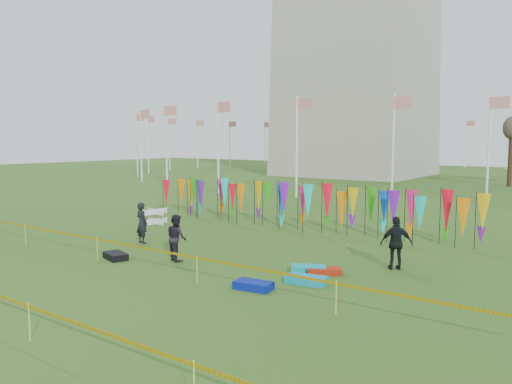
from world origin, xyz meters
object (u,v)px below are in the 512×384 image
Objects in this scene: person_mid at (176,238)px; kite_bag_blue at (253,285)px; kite_bag_red at (324,271)px; kite_bag_black at (116,256)px; kite_bag_teal at (306,280)px; person_right at (396,243)px; person_left at (142,223)px; box_kite at (156,217)px; kite_bag_turquoise at (309,269)px.

kite_bag_blue is (4.51, -1.27, -0.76)m from person_mid.
kite_bag_blue reaches higher than kite_bag_red.
kite_bag_black is at bearing 53.26° from person_mid.
kite_bag_teal is at bearing -86.84° from kite_bag_red.
kite_bag_blue is 0.91× the size of kite_bag_teal.
person_right is at bearing 27.36° from kite_bag_black.
kite_bag_red is (5.45, 1.50, -0.77)m from person_mid.
kite_bag_black is (1.45, -2.62, -0.78)m from person_left.
kite_bag_black is at bearing -169.37° from kite_bag_teal.
kite_bag_teal reaches higher than kite_bag_blue.
person_right reaches higher than box_kite.
kite_bag_black is at bearing -53.83° from box_kite.
person_left is at bearing -179.30° from kite_bag_red.
kite_bag_blue is (-2.68, -4.83, -0.82)m from person_right.
kite_bag_black is at bearing -160.02° from kite_bag_red.
kite_bag_turquoise is 0.54m from kite_bag_red.
kite_bag_teal is (0.07, -1.31, 0.02)m from kite_bag_red.
kite_bag_teal is at bearing -178.49° from person_left.
person_mid is (6.73, -5.18, 0.45)m from box_kite.
person_mid is at bearing -163.93° from kite_bag_turquoise.
person_mid is at bearing -177.94° from kite_bag_teal.
kite_bag_red is (-1.74, -2.06, -0.83)m from person_right.
person_right is at bearing -131.19° from person_mid.
person_right is 1.74× the size of kite_bag_black.
kite_bag_teal reaches higher than kite_bag_turquoise.
kite_bag_red is (0.54, 0.09, -0.01)m from kite_bag_turquoise.
box_kite is 7.93m from kite_bag_black.
person_left is at bearing 172.45° from kite_bag_teal.
kite_bag_teal is (-1.67, -3.36, -0.82)m from person_right.
person_mid is 5.57m from kite_bag_teal.
kite_bag_black is at bearing -159.25° from kite_bag_turquoise.
person_mid reaches higher than kite_bag_turquoise.
person_right is 1.60× the size of kite_bag_turquoise.
person_right is 1.47× the size of kite_bag_teal.
person_right reaches higher than kite_bag_red.
kite_bag_teal is (5.52, 0.20, -0.76)m from person_mid.
kite_bag_turquoise is at bearing -17.93° from box_kite.
person_mid reaches higher than kite_bag_teal.
kite_bag_teal is at bearing 29.50° from person_right.
box_kite is 0.47× the size of person_left.
person_left is 8.99m from kite_bag_red.
kite_bag_black is 0.85× the size of kite_bag_teal.
kite_bag_black reaches higher than kite_bag_teal.
kite_bag_blue is 6.56m from kite_bag_black.
person_right reaches higher than kite_bag_blue.
person_mid is 1.50× the size of kite_bag_turquoise.
kite_bag_turquoise is 1.09× the size of kite_bag_black.
kite_bag_teal is at bearing 10.63° from kite_bag_black.
box_kite is 0.66× the size of kite_bag_teal.
box_kite is 0.79× the size of kite_bag_black.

